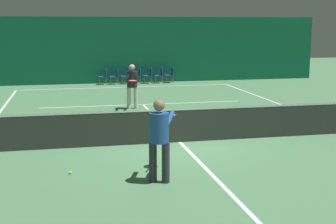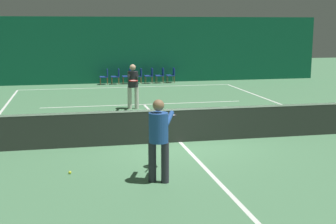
% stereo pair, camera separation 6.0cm
% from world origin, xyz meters
% --- Properties ---
extents(ground_plane, '(60.00, 60.00, 0.00)m').
position_xyz_m(ground_plane, '(0.00, 0.00, 0.00)').
color(ground_plane, '#4C7F56').
extents(backdrop_curtain, '(23.00, 0.12, 3.65)m').
position_xyz_m(backdrop_curtain, '(0.00, 13.85, 1.82)').
color(backdrop_curtain, '#0F5138').
rests_on(backdrop_curtain, ground).
extents(court_line_baseline_far, '(11.00, 0.10, 0.00)m').
position_xyz_m(court_line_baseline_far, '(0.00, 11.90, 0.00)').
color(court_line_baseline_far, white).
rests_on(court_line_baseline_far, ground).
extents(court_line_service_far, '(8.25, 0.10, 0.00)m').
position_xyz_m(court_line_service_far, '(0.00, 6.40, 0.00)').
color(court_line_service_far, white).
rests_on(court_line_service_far, ground).
extents(court_line_centre, '(0.10, 12.80, 0.00)m').
position_xyz_m(court_line_centre, '(0.00, 0.00, 0.00)').
color(court_line_centre, white).
rests_on(court_line_centre, ground).
extents(tennis_net, '(12.00, 0.10, 1.07)m').
position_xyz_m(tennis_net, '(0.00, 0.00, 0.51)').
color(tennis_net, '#2D332D').
rests_on(tennis_net, ground).
extents(player_near, '(0.90, 1.40, 1.73)m').
position_xyz_m(player_near, '(-1.19, -3.13, 1.01)').
color(player_near, '#2D2D38').
rests_on(player_near, ground).
extents(player_far, '(0.52, 1.41, 1.72)m').
position_xyz_m(player_far, '(-0.57, 5.45, 1.00)').
color(player_far, beige).
rests_on(player_far, ground).
extents(courtside_chair_0, '(0.44, 0.44, 0.84)m').
position_xyz_m(courtside_chair_0, '(-1.03, 13.30, 0.49)').
color(courtside_chair_0, brown).
rests_on(courtside_chair_0, ground).
extents(courtside_chair_1, '(0.44, 0.44, 0.84)m').
position_xyz_m(courtside_chair_1, '(-0.42, 13.30, 0.49)').
color(courtside_chair_1, brown).
rests_on(courtside_chair_1, ground).
extents(courtside_chair_2, '(0.44, 0.44, 0.84)m').
position_xyz_m(courtside_chair_2, '(0.20, 13.30, 0.49)').
color(courtside_chair_2, brown).
rests_on(courtside_chair_2, ground).
extents(courtside_chair_3, '(0.44, 0.44, 0.84)m').
position_xyz_m(courtside_chair_3, '(0.82, 13.30, 0.49)').
color(courtside_chair_3, brown).
rests_on(courtside_chair_3, ground).
extents(courtside_chair_4, '(0.44, 0.44, 0.84)m').
position_xyz_m(courtside_chair_4, '(1.44, 13.30, 0.49)').
color(courtside_chair_4, brown).
rests_on(courtside_chair_4, ground).
extents(courtside_chair_5, '(0.44, 0.44, 0.84)m').
position_xyz_m(courtside_chair_5, '(2.06, 13.30, 0.49)').
color(courtside_chair_5, brown).
rests_on(courtside_chair_5, ground).
extents(courtside_chair_6, '(0.44, 0.44, 0.84)m').
position_xyz_m(courtside_chair_6, '(2.68, 13.30, 0.49)').
color(courtside_chair_6, brown).
rests_on(courtside_chair_6, ground).
extents(tennis_ball, '(0.07, 0.07, 0.07)m').
position_xyz_m(tennis_ball, '(-3.01, -2.24, 0.03)').
color(tennis_ball, '#D1DB33').
rests_on(tennis_ball, ground).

